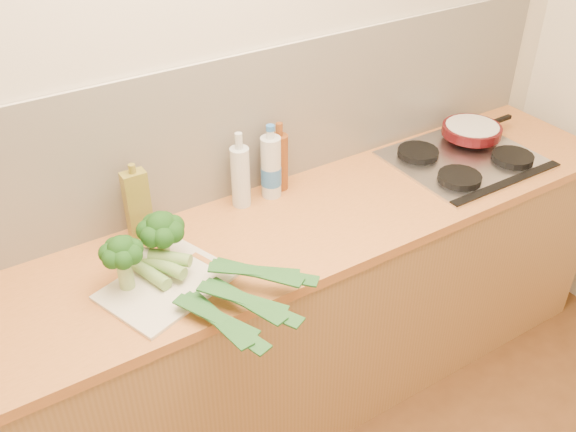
% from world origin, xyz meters
% --- Properties ---
extents(room_shell, '(3.50, 3.50, 3.50)m').
position_xyz_m(room_shell, '(0.00, 1.49, 1.17)').
color(room_shell, beige).
rests_on(room_shell, ground).
extents(counter, '(3.20, 0.62, 0.90)m').
position_xyz_m(counter, '(0.00, 1.20, 0.45)').
color(counter, '#A37744').
rests_on(counter, ground).
extents(gas_hob, '(0.58, 0.50, 0.04)m').
position_xyz_m(gas_hob, '(1.02, 1.20, 0.91)').
color(gas_hob, silver).
rests_on(gas_hob, counter).
extents(chopping_board, '(0.45, 0.39, 0.01)m').
position_xyz_m(chopping_board, '(-0.34, 1.12, 0.91)').
color(chopping_board, silver).
rests_on(chopping_board, counter).
extents(broccoli_left, '(0.13, 0.14, 0.19)m').
position_xyz_m(broccoli_left, '(-0.45, 1.17, 1.04)').
color(broccoli_left, '#91AF66').
rests_on(broccoli_left, chopping_board).
extents(broccoli_right, '(0.15, 0.16, 0.19)m').
position_xyz_m(broccoli_right, '(-0.30, 1.23, 1.04)').
color(broccoli_right, '#91AF66').
rests_on(broccoli_right, chopping_board).
extents(leek_front, '(0.24, 0.68, 0.04)m').
position_xyz_m(leek_front, '(-0.36, 1.09, 0.93)').
color(leek_front, white).
rests_on(leek_front, chopping_board).
extents(leek_mid, '(0.35, 0.65, 0.04)m').
position_xyz_m(leek_mid, '(-0.30, 1.10, 0.95)').
color(leek_mid, white).
rests_on(leek_mid, chopping_board).
extents(leek_back, '(0.48, 0.50, 0.04)m').
position_xyz_m(leek_back, '(-0.25, 1.11, 0.97)').
color(leek_back, white).
rests_on(leek_back, chopping_board).
extents(skillet, '(0.37, 0.25, 0.04)m').
position_xyz_m(skillet, '(1.16, 1.30, 0.96)').
color(skillet, '#4A0C0E').
rests_on(skillet, gas_hob).
extents(oil_tin, '(0.08, 0.05, 0.29)m').
position_xyz_m(oil_tin, '(-0.31, 1.40, 1.03)').
color(oil_tin, olive).
rests_on(oil_tin, counter).
extents(glass_bottle, '(0.07, 0.07, 0.29)m').
position_xyz_m(glass_bottle, '(0.08, 1.41, 1.02)').
color(glass_bottle, silver).
rests_on(glass_bottle, counter).
extents(amber_bottle, '(0.06, 0.06, 0.28)m').
position_xyz_m(amber_bottle, '(0.26, 1.43, 1.02)').
color(amber_bottle, brown).
rests_on(amber_bottle, counter).
extents(water_bottle, '(0.08, 0.08, 0.27)m').
position_xyz_m(water_bottle, '(0.21, 1.40, 1.01)').
color(water_bottle, silver).
rests_on(water_bottle, counter).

